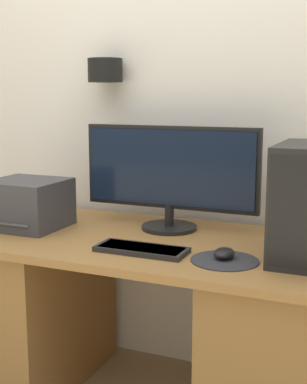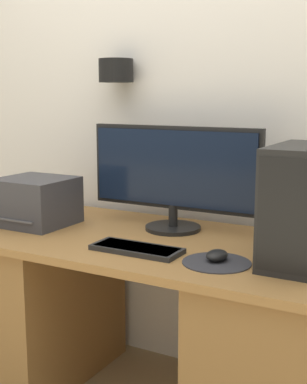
# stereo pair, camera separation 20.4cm
# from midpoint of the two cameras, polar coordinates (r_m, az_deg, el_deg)

# --- Properties ---
(wall_back) EXTENTS (6.40, 0.21, 2.70)m
(wall_back) POSITION_cam_midpoint_polar(r_m,az_deg,el_deg) (2.42, 0.87, 12.45)
(wall_back) COLOR white
(wall_back) RESTS_ON ground_plane
(desk) EXTENTS (1.49, 0.76, 0.71)m
(desk) POSITION_cam_midpoint_polar(r_m,az_deg,el_deg) (2.21, -3.58, -13.55)
(desk) COLOR olive
(desk) RESTS_ON ground_plane
(monitor) EXTENTS (0.74, 0.23, 0.43)m
(monitor) POSITION_cam_midpoint_polar(r_m,az_deg,el_deg) (2.18, -0.92, 2.05)
(monitor) COLOR black
(monitor) RESTS_ON desk
(keyboard) EXTENTS (0.33, 0.13, 0.02)m
(keyboard) POSITION_cam_midpoint_polar(r_m,az_deg,el_deg) (1.91, -4.35, -6.14)
(keyboard) COLOR black
(keyboard) RESTS_ON desk
(mousepad) EXTENTS (0.23, 0.23, 0.00)m
(mousepad) POSITION_cam_midpoint_polar(r_m,az_deg,el_deg) (1.81, 4.41, -7.34)
(mousepad) COLOR #2D2D33
(mousepad) RESTS_ON desk
(mouse) EXTENTS (0.07, 0.10, 0.04)m
(mouse) POSITION_cam_midpoint_polar(r_m,az_deg,el_deg) (1.82, 4.38, -6.57)
(mouse) COLOR black
(mouse) RESTS_ON mousepad
(computer_tower) EXTENTS (0.18, 0.40, 0.39)m
(computer_tower) POSITION_cam_midpoint_polar(r_m,az_deg,el_deg) (1.84, 12.75, -1.03)
(computer_tower) COLOR black
(computer_tower) RESTS_ON desk
(printer) EXTENTS (0.30, 0.29, 0.20)m
(printer) POSITION_cam_midpoint_polar(r_m,az_deg,el_deg) (2.32, -15.76, -1.25)
(printer) COLOR #38383D
(printer) RESTS_ON desk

